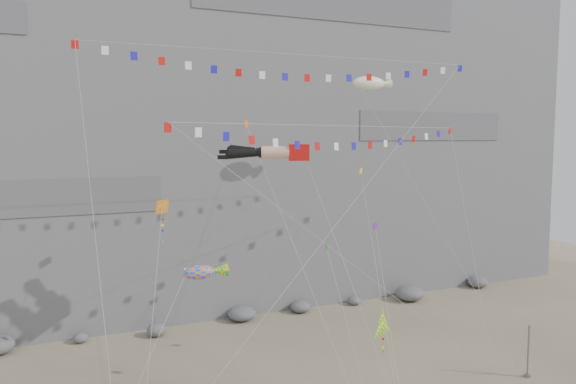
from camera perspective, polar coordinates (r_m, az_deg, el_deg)
name	(u,v)px	position (r m, az deg, el deg)	size (l,w,h in m)	color
cliff	(196,64)	(65.41, -9.33, 12.69)	(80.00, 28.00, 50.00)	slate
talus_boulders	(242,314)	(53.11, -4.73, -12.25)	(60.00, 3.00, 1.20)	slate
anchor_pole_right	(528,351)	(44.33, 23.22, -14.64)	(0.12, 0.12, 3.75)	slate
legs_kite	(274,153)	(40.23, -1.44, 4.03)	(6.62, 16.75, 20.91)	#BE0E0B
flag_banner_upper	(296,55)	(42.54, 0.83, 13.77)	(30.63, 12.87, 30.03)	#BE0E0B
flag_banner_lower	(346,126)	(41.09, 5.87, 6.67)	(27.99, 11.89, 20.69)	#BE0E0B
harlequin_kite	(162,208)	(32.86, -12.68, -1.60)	(3.28, 5.89, 14.04)	red
fish_windsock	(199,273)	(33.97, -9.03, -8.11)	(8.06, 4.60, 11.61)	orange
delta_kite	(384,327)	(35.68, 9.69, -13.39)	(2.03, 5.77, 7.38)	yellow
blimp_windsock	(369,84)	(49.46, 8.24, 10.82)	(6.56, 14.72, 25.89)	#EFEBC4
small_kite_a	(248,128)	(41.01, -4.11, 6.45)	(2.49, 15.97, 23.48)	orange
small_kite_b	(376,229)	(41.73, 8.92, -3.71)	(4.19, 9.54, 14.10)	purple
small_kite_c	(327,249)	(36.45, 4.01, -5.84)	(0.97, 7.75, 12.18)	green
small_kite_d	(362,176)	(44.49, 7.50, 1.62)	(6.05, 14.46, 20.54)	yellow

